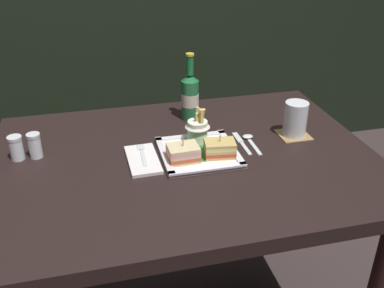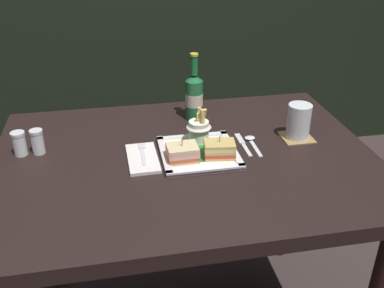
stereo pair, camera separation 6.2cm
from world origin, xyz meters
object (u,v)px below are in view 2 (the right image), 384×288
(beer_bottle, at_px, (194,96))
(knife, at_px, (243,144))
(sandwich_half_right, at_px, (219,149))
(fries_cup, at_px, (199,127))
(water_glass, at_px, (298,123))
(sandwich_half_left, at_px, (182,153))
(pepper_shaker, at_px, (38,143))
(dining_table, at_px, (186,186))
(fork, at_px, (143,152))
(salt_shaker, at_px, (20,145))
(spoon, at_px, (251,141))
(square_plate, at_px, (199,153))

(beer_bottle, distance_m, knife, 0.27)
(sandwich_half_right, relative_size, beer_bottle, 0.41)
(fries_cup, xyz_separation_m, water_glass, (0.33, -0.02, -0.01))
(sandwich_half_left, bearing_deg, pepper_shaker, 161.69)
(dining_table, bearing_deg, fries_cup, 50.19)
(beer_bottle, height_order, fork, beer_bottle)
(pepper_shaker, bearing_deg, dining_table, -13.12)
(salt_shaker, height_order, pepper_shaker, pepper_shaker)
(spoon, bearing_deg, pepper_shaker, 175.29)
(salt_shaker, bearing_deg, knife, -5.16)
(sandwich_half_right, relative_size, fork, 0.72)
(sandwich_half_right, distance_m, beer_bottle, 0.31)
(fries_cup, xyz_separation_m, fork, (-0.18, -0.04, -0.05))
(sandwich_half_right, bearing_deg, spoon, 33.70)
(knife, bearing_deg, square_plate, -163.94)
(knife, xyz_separation_m, pepper_shaker, (-0.64, 0.06, 0.03))
(sandwich_half_right, bearing_deg, square_plate, 148.55)
(water_glass, bearing_deg, spoon, -179.63)
(sandwich_half_left, xyz_separation_m, sandwich_half_right, (0.11, 0.00, 0.00))
(beer_bottle, relative_size, spoon, 1.78)
(sandwich_half_right, bearing_deg, sandwich_half_left, 180.00)
(square_plate, height_order, beer_bottle, beer_bottle)
(spoon, bearing_deg, beer_bottle, 124.52)
(sandwich_half_left, height_order, beer_bottle, beer_bottle)
(fork, bearing_deg, beer_bottle, 49.01)
(pepper_shaker, bearing_deg, water_glass, -3.75)
(square_plate, distance_m, fork, 0.17)
(beer_bottle, bearing_deg, sandwich_half_right, -86.42)
(fork, bearing_deg, pepper_shaker, 166.18)
(dining_table, xyz_separation_m, beer_bottle, (0.08, 0.26, 0.20))
(sandwich_half_left, xyz_separation_m, pepper_shaker, (-0.43, 0.14, 0.00))
(salt_shaker, bearing_deg, square_plate, -11.26)
(beer_bottle, xyz_separation_m, water_glass, (0.31, -0.21, -0.03))
(water_glass, distance_m, spoon, 0.16)
(spoon, distance_m, salt_shaker, 0.73)
(salt_shaker, bearing_deg, fries_cup, -3.67)
(fork, bearing_deg, salt_shaker, 168.13)
(fries_cup, bearing_deg, dining_table, -129.81)
(beer_bottle, height_order, water_glass, beer_bottle)
(beer_bottle, xyz_separation_m, spoon, (0.15, -0.22, -0.08))
(sandwich_half_right, xyz_separation_m, water_glass, (0.29, 0.09, 0.02))
(sandwich_half_left, bearing_deg, dining_table, 68.49)
(square_plate, xyz_separation_m, pepper_shaker, (-0.48, 0.11, 0.03))
(knife, relative_size, spoon, 1.16)
(beer_bottle, relative_size, water_glass, 2.10)
(sandwich_half_right, distance_m, fries_cup, 0.12)
(spoon, height_order, pepper_shaker, pepper_shaker)
(sandwich_half_left, bearing_deg, sandwich_half_right, 0.00)
(fries_cup, relative_size, beer_bottle, 0.49)
(fork, height_order, pepper_shaker, pepper_shaker)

